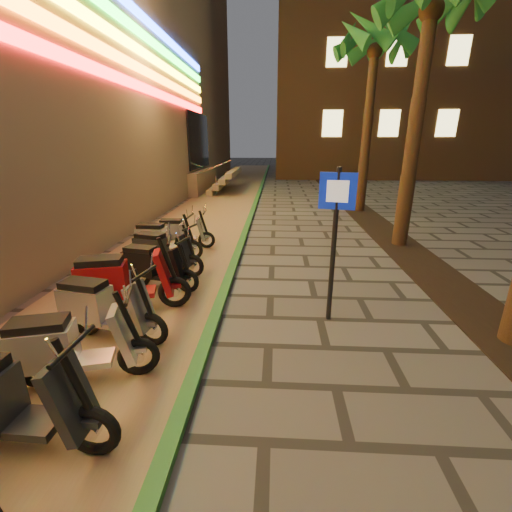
# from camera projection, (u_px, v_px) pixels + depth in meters

# --- Properties ---
(ground) EXTENTS (120.00, 120.00, 0.00)m
(ground) POSITION_uv_depth(u_px,v_px,m) (264.00, 442.00, 3.35)
(ground) COLOR #474442
(ground) RESTS_ON ground
(parking_strip) EXTENTS (3.40, 60.00, 0.01)m
(parking_strip) POSITION_uv_depth(u_px,v_px,m) (205.00, 219.00, 12.95)
(parking_strip) COLOR #8C7251
(parking_strip) RESTS_ON ground
(green_curb) EXTENTS (0.18, 60.00, 0.10)m
(green_curb) POSITION_uv_depth(u_px,v_px,m) (250.00, 218.00, 12.84)
(green_curb) COLOR #2A702B
(green_curb) RESTS_ON ground
(planting_strip) EXTENTS (1.20, 40.00, 0.02)m
(planting_strip) POSITION_uv_depth(u_px,v_px,m) (428.00, 269.00, 7.87)
(planting_strip) COLOR black
(planting_strip) RESTS_ON ground
(apartment_block) EXTENTS (18.00, 16.06, 25.00)m
(apartment_block) POSITION_uv_depth(u_px,v_px,m) (384.00, 21.00, 29.13)
(apartment_block) COLOR brown
(apartment_block) RESTS_ON ground
(palm_c) EXTENTS (2.97, 3.02, 6.91)m
(palm_c) POSITION_uv_depth(u_px,v_px,m) (432.00, 8.00, 7.94)
(palm_c) COLOR #472D19
(palm_c) RESTS_ON ground
(palm_d) EXTENTS (2.97, 3.02, 7.16)m
(palm_d) POSITION_uv_depth(u_px,v_px,m) (375.00, 51.00, 12.60)
(palm_d) COLOR #472D19
(palm_d) RESTS_ON ground
(pedestrian_sign) EXTENTS (0.53, 0.15, 2.45)m
(pedestrian_sign) POSITION_uv_depth(u_px,v_px,m) (335.00, 226.00, 5.18)
(pedestrian_sign) COLOR black
(pedestrian_sign) RESTS_ON ground
(scooter_4) EXTENTS (1.75, 0.62, 1.24)m
(scooter_4) POSITION_uv_depth(u_px,v_px,m) (1.00, 402.00, 3.13)
(scooter_4) COLOR black
(scooter_4) RESTS_ON ground
(scooter_5) EXTENTS (1.64, 0.84, 1.16)m
(scooter_5) POSITION_uv_depth(u_px,v_px,m) (67.00, 347.00, 4.01)
(scooter_5) COLOR black
(scooter_5) RESTS_ON ground
(scooter_6) EXTENTS (1.66, 0.73, 1.16)m
(scooter_6) POSITION_uv_depth(u_px,v_px,m) (102.00, 307.00, 4.97)
(scooter_6) COLOR black
(scooter_6) RESTS_ON ground
(scooter_7) EXTENTS (1.84, 0.88, 1.30)m
(scooter_7) POSITION_uv_depth(u_px,v_px,m) (121.00, 281.00, 5.76)
(scooter_7) COLOR black
(scooter_7) RESTS_ON ground
(scooter_8) EXTENTS (1.57, 0.74, 1.10)m
(scooter_8) POSITION_uv_depth(u_px,v_px,m) (152.00, 266.00, 6.72)
(scooter_8) COLOR black
(scooter_8) RESTS_ON ground
(scooter_9) EXTENTS (1.63, 0.82, 1.15)m
(scooter_9) POSITION_uv_depth(u_px,v_px,m) (161.00, 251.00, 7.53)
(scooter_9) COLOR black
(scooter_9) RESTS_ON ground
(scooter_10) EXTENTS (1.63, 0.57, 1.15)m
(scooter_10) POSITION_uv_depth(u_px,v_px,m) (162.00, 239.00, 8.42)
(scooter_10) COLOR black
(scooter_10) RESTS_ON ground
(scooter_11) EXTENTS (1.49, 0.52, 1.05)m
(scooter_11) POSITION_uv_depth(u_px,v_px,m) (180.00, 232.00, 9.28)
(scooter_11) COLOR black
(scooter_11) RESTS_ON ground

